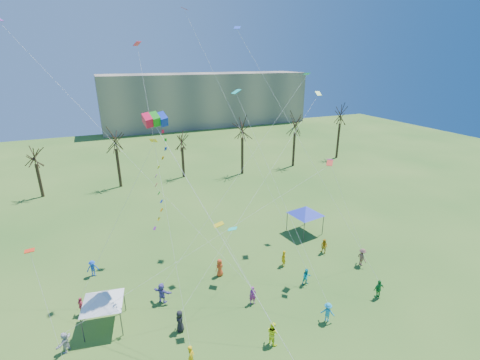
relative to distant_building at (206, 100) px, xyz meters
name	(u,v)px	position (x,y,z in m)	size (l,w,h in m)	color
ground	(269,349)	(-22.00, -82.00, -7.50)	(160.00, 160.00, 0.00)	#2C601E
distant_building	(206,100)	(0.00, 0.00, 0.00)	(60.00, 14.00, 15.00)	gray
bare_tree_row	(209,136)	(-14.15, -45.46, -0.53)	(71.47, 7.43, 10.97)	black
big_box_kite	(164,182)	(-27.12, -74.83, 3.35)	(3.54, 7.41, 18.84)	red
canopy_tent_white	(102,298)	(-32.40, -75.14, -4.93)	(3.99, 3.99, 3.04)	#3F3F44
canopy_tent_blue	(306,210)	(-10.36, -68.81, -4.65)	(4.43, 4.43, 3.36)	#3F3F44
festival_crowd	(230,294)	(-22.77, -76.51, -6.65)	(27.17, 14.40, 1.82)	red
small_kites_aloft	(229,131)	(-20.68, -71.27, 5.86)	(29.03, 16.58, 32.08)	#FF320D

